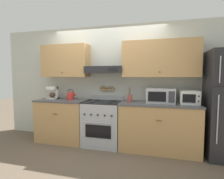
# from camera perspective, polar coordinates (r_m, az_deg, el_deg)

# --- Properties ---
(ground_plane) EXTENTS (16.00, 16.00, 0.00)m
(ground_plane) POSITION_cam_1_polar(r_m,az_deg,el_deg) (3.60, -4.62, -19.27)
(ground_plane) COLOR brown
(wall_back) EXTENTS (5.20, 0.46, 2.55)m
(wall_back) POSITION_cam_1_polar(r_m,az_deg,el_deg) (3.86, -0.44, 4.65)
(wall_back) COLOR silver
(wall_back) RESTS_ON ground_plane
(counter_left) EXTENTS (1.10, 0.67, 0.93)m
(counter_left) POSITION_cam_1_polar(r_m,az_deg,el_deg) (4.12, -15.57, -9.53)
(counter_left) COLOR tan
(counter_left) RESTS_ON ground_plane
(counter_right) EXTENTS (1.49, 0.67, 0.93)m
(counter_right) POSITION_cam_1_polar(r_m,az_deg,el_deg) (3.58, 14.94, -11.65)
(counter_right) COLOR tan
(counter_right) RESTS_ON ground_plane
(stove_range) EXTENTS (0.76, 0.67, 1.01)m
(stove_range) POSITION_cam_1_polar(r_m,az_deg,el_deg) (3.74, -2.96, -10.87)
(stove_range) COLOR #ADAFB5
(stove_range) RESTS_ON ground_plane
(tea_kettle) EXTENTS (0.22, 0.17, 0.23)m
(tea_kettle) POSITION_cam_1_polar(r_m,az_deg,el_deg) (3.98, -13.39, -1.86)
(tea_kettle) COLOR red
(tea_kettle) RESTS_ON counter_left
(coffee_maker) EXTENTS (0.20, 0.21, 0.28)m
(coffee_maker) POSITION_cam_1_polar(r_m,az_deg,el_deg) (4.23, -18.65, -0.94)
(coffee_maker) COLOR white
(coffee_maker) RESTS_ON counter_left
(microwave) EXTENTS (0.54, 0.39, 0.28)m
(microwave) POSITION_cam_1_polar(r_m,az_deg,el_deg) (3.53, 15.53, -1.91)
(microwave) COLOR #ADAFB5
(microwave) RESTS_ON counter_right
(utensil_crock) EXTENTS (0.10, 0.10, 0.29)m
(utensil_crock) POSITION_cam_1_polar(r_m,az_deg,el_deg) (3.56, 5.84, -2.74)
(utensil_crock) COLOR #B24C42
(utensil_crock) RESTS_ON counter_right
(toaster_oven) EXTENTS (0.34, 0.34, 0.25)m
(toaster_oven) POSITION_cam_1_polar(r_m,az_deg,el_deg) (3.55, 23.87, -2.36)
(toaster_oven) COLOR white
(toaster_oven) RESTS_ON counter_right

